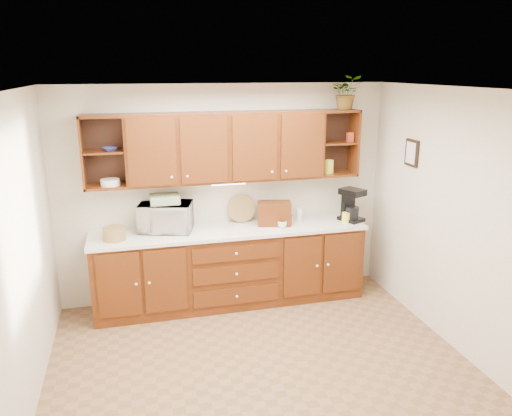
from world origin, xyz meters
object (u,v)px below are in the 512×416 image
bread_box (274,213)px  potted_plant (347,92)px  coffee_maker (351,205)px  microwave (166,217)px

bread_box → potted_plant: size_ratio=0.99×
coffee_maker → potted_plant: (-0.07, 0.13, 1.36)m
bread_box → potted_plant: potted_plant is taller
coffee_maker → potted_plant: bearing=93.7°
bread_box → microwave: bearing=-170.2°
bread_box → potted_plant: bearing=17.4°
microwave → coffee_maker: bearing=10.7°
bread_box → coffee_maker: bearing=9.6°
microwave → potted_plant: size_ratio=1.50×
microwave → coffee_maker: (2.26, -0.15, 0.03)m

